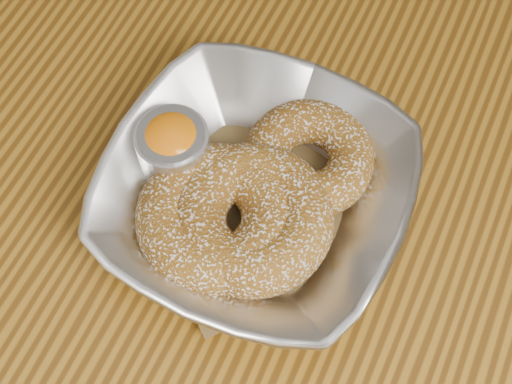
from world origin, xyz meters
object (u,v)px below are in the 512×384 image
at_px(serving_bowl, 256,195).
at_px(donut_front, 251,218).
at_px(donut_extra, 217,217).
at_px(ramekin, 174,150).
at_px(table, 361,255).
at_px(donut_back, 309,158).

bearing_deg(serving_bowl, donut_front, -74.81).
relative_size(serving_bowl, donut_extra, 1.89).
relative_size(serving_bowl, ramekin, 3.67).
relative_size(donut_front, ramekin, 1.98).
bearing_deg(table, donut_front, -140.23).
distance_m(table, ramekin, 0.20).
height_order(table, donut_front, donut_front).
bearing_deg(serving_bowl, donut_extra, -119.40).
height_order(donut_extra, ramekin, ramekin).
bearing_deg(donut_front, table, 39.77).
height_order(donut_front, ramekin, ramekin).
xyz_separation_m(serving_bowl, ramekin, (-0.06, 0.00, 0.01)).
height_order(table, donut_extra, donut_extra).
height_order(serving_bowl, ramekin, ramekin).
xyz_separation_m(table, donut_front, (-0.07, -0.06, 0.13)).
height_order(table, serving_bowl, serving_bowl).
height_order(serving_bowl, donut_back, serving_bowl).
bearing_deg(donut_front, serving_bowl, 105.19).
relative_size(donut_extra, ramekin, 1.95).
relative_size(donut_front, donut_extra, 1.02).
bearing_deg(donut_front, donut_back, 74.97).
height_order(donut_back, donut_front, donut_front).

